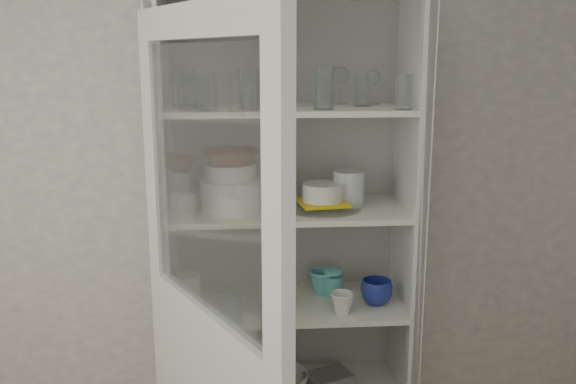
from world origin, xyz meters
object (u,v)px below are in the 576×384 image
(tin_box, at_px, (328,380))
(white_canister, at_px, (188,289))
(goblet_2, at_px, (340,83))
(measuring_cups, at_px, (274,302))
(cream_bowl, at_px, (231,171))
(plate_stack_front, at_px, (231,195))
(pantry_cabinet, at_px, (287,277))
(mug_teal, at_px, (322,282))
(goblet_3, at_px, (373,85))
(mug_white, at_px, (342,303))
(cream_dish, at_px, (281,381))
(goblet_1, at_px, (256,83))
(white_ramekin, at_px, (323,192))
(goblet_0, at_px, (182,82))
(terracotta_bowl, at_px, (230,157))
(teal_jar, at_px, (333,283))
(mug_blue, at_px, (376,292))
(glass_platter, at_px, (322,206))
(grey_bowl_stack, at_px, (349,188))
(cupboard_door, at_px, (211,378))
(yellow_trivet, at_px, (322,202))
(plate_stack_back, at_px, (187,195))

(tin_box, bearing_deg, white_canister, -179.84)
(goblet_2, distance_m, measuring_cups, 0.92)
(cream_bowl, bearing_deg, goblet_2, 19.57)
(plate_stack_front, xyz_separation_m, measuring_cups, (0.16, -0.01, -0.44))
(pantry_cabinet, relative_size, mug_teal, 19.05)
(goblet_3, distance_m, white_canister, 1.11)
(goblet_3, distance_m, mug_white, 0.87)
(goblet_2, bearing_deg, mug_teal, -143.97)
(pantry_cabinet, distance_m, cream_dish, 0.45)
(goblet_1, distance_m, white_ramekin, 0.51)
(cream_bowl, height_order, measuring_cups, cream_bowl)
(goblet_0, xyz_separation_m, cream_bowl, (0.19, -0.11, -0.33))
(cream_dish, bearing_deg, terracotta_bowl, -169.20)
(measuring_cups, bearing_deg, teal_jar, 22.06)
(white_canister, xyz_separation_m, cream_dish, (0.38, -0.01, -0.43))
(white_canister, relative_size, cream_dish, 0.54)
(goblet_1, xyz_separation_m, mug_blue, (0.48, -0.17, -0.83))
(terracotta_bowl, relative_size, measuring_cups, 2.19)
(glass_platter, bearing_deg, tin_box, 37.45)
(mug_teal, height_order, measuring_cups, mug_teal)
(white_ramekin, bearing_deg, plate_stack_front, -177.83)
(mug_blue, height_order, mug_white, mug_blue)
(terracotta_bowl, height_order, white_ramekin, terracotta_bowl)
(goblet_3, xyz_separation_m, mug_teal, (-0.19, -0.00, -0.82))
(grey_bowl_stack, relative_size, white_canister, 1.12)
(cream_bowl, relative_size, white_canister, 1.56)
(cupboard_door, relative_size, measuring_cups, 19.84)
(terracotta_bowl, bearing_deg, mug_white, -13.31)
(teal_jar, bearing_deg, yellow_trivet, -128.33)
(white_ramekin, height_order, mug_blue, white_ramekin)
(cupboard_door, distance_m, white_canister, 0.64)
(glass_platter, xyz_separation_m, tin_box, (0.04, 0.03, -0.78))
(white_canister, bearing_deg, mug_blue, -4.34)
(mug_teal, height_order, white_canister, white_canister)
(pantry_cabinet, distance_m, goblet_3, 0.87)
(plate_stack_front, xyz_separation_m, cream_dish, (0.19, 0.04, -0.83))
(goblet_3, height_order, cream_dish, goblet_3)
(cupboard_door, distance_m, mug_white, 0.69)
(cupboard_door, xyz_separation_m, goblet_1, (0.17, 0.74, 0.87))
(pantry_cabinet, bearing_deg, cream_bowl, -155.16)
(goblet_0, xyz_separation_m, goblet_2, (0.63, 0.04, -0.01))
(goblet_2, distance_m, white_canister, 1.04)
(tin_box, bearing_deg, grey_bowl_stack, 11.33)
(plate_stack_back, bearing_deg, white_canister, -90.00)
(mug_teal, xyz_separation_m, white_canister, (-0.56, -0.07, 0.01))
(white_canister, bearing_deg, cupboard_door, -78.84)
(mug_white, height_order, cream_dish, mug_white)
(glass_platter, bearing_deg, white_ramekin, 0.00)
(grey_bowl_stack, bearing_deg, pantry_cabinet, 169.56)
(goblet_1, height_order, measuring_cups, goblet_1)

